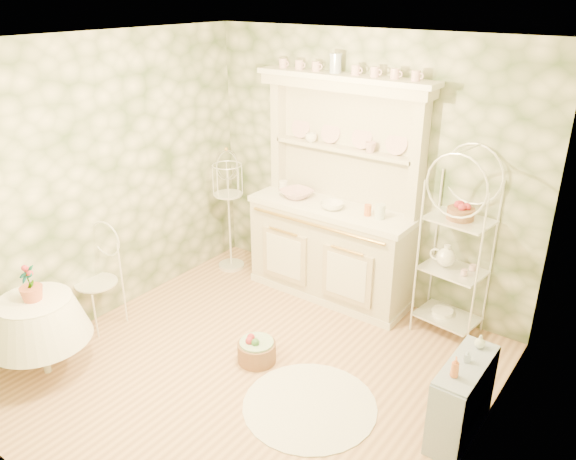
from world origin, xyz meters
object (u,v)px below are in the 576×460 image
Objects in this scene: floor_basket at (257,350)px; kitchen_dresser at (332,193)px; side_shelf at (462,399)px; birdcage_stand at (229,207)px; round_table at (41,337)px; cafe_chair at (96,281)px; bakers_rack at (457,238)px.

kitchen_dresser is at bearing 95.37° from floor_basket.
side_shelf is at bearing 6.93° from floor_basket.
kitchen_dresser is 1.50× the size of birdcage_stand.
kitchen_dresser reaches higher than floor_basket.
round_table is at bearing -138.63° from floor_basket.
side_shelf is 0.75× the size of cafe_chair.
round_table is 0.80m from cafe_chair.
kitchen_dresser is 2.44m from cafe_chair.
birdcage_stand is at bearing 75.41° from cafe_chair.
birdcage_stand is at bearing 138.64° from floor_basket.
side_shelf is 1.77m from floor_basket.
birdcage_stand is (-2.55, -0.23, -0.21)m from bakers_rack.
birdcage_stand is (0.22, 1.66, 0.29)m from cafe_chair.
birdcage_stand reaches higher than side_shelf.
floor_basket is (-1.16, -1.45, -0.86)m from bakers_rack.
round_table is 1.82m from floor_basket.
cafe_chair reaches higher than round_table.
birdcage_stand is at bearing -167.59° from bakers_rack.
bakers_rack is 2.05m from floor_basket.
bakers_rack is 3.70m from round_table.
cafe_chair is (-0.26, 0.75, 0.12)m from round_table.
birdcage_stand reaches higher than floor_basket.
side_shelf is 0.47× the size of birdcage_stand.
birdcage_stand is 1.96m from floor_basket.
side_shelf is at bearing -32.04° from kitchen_dresser.
bakers_rack is 1.52m from side_shelf.
floor_basket is (0.13, -1.39, -1.04)m from kitchen_dresser.
birdcage_stand reaches higher than cafe_chair.
kitchen_dresser is 1.18× the size of bakers_rack.
kitchen_dresser is 3.21× the size of side_shelf.
bakers_rack is 5.74× the size of floor_basket.
round_table is 0.74× the size of cafe_chair.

